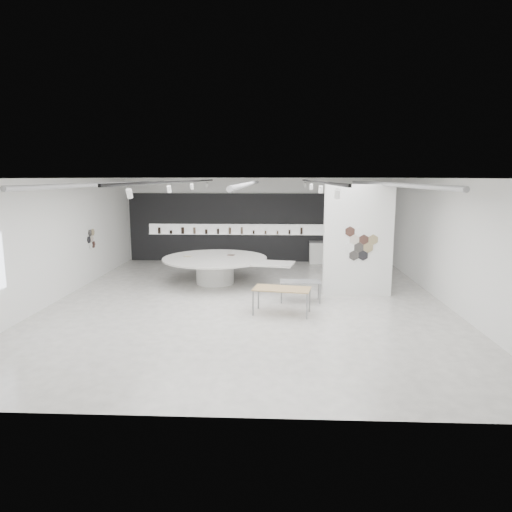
{
  "coord_description": "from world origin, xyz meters",
  "views": [
    {
      "loc": [
        0.85,
        -13.78,
        3.84
      ],
      "look_at": [
        0.18,
        1.2,
        1.23
      ],
      "focal_mm": 32.0,
      "sensor_mm": 36.0,
      "label": 1
    }
  ],
  "objects_px": {
    "partition_column": "(358,241)",
    "sample_table_stone": "(300,283)",
    "display_island": "(217,267)",
    "sample_table_wood": "(282,290)",
    "kitchen_counter": "(328,252)"
  },
  "relations": [
    {
      "from": "partition_column",
      "to": "sample_table_stone",
      "type": "bearing_deg",
      "value": -153.98
    },
    {
      "from": "partition_column",
      "to": "kitchen_counter",
      "type": "distance_m",
      "value": 5.7
    },
    {
      "from": "partition_column",
      "to": "display_island",
      "type": "xyz_separation_m",
      "value": [
        -4.79,
        1.36,
        -1.17
      ]
    },
    {
      "from": "partition_column",
      "to": "display_island",
      "type": "height_order",
      "value": "partition_column"
    },
    {
      "from": "sample_table_wood",
      "to": "kitchen_counter",
      "type": "height_order",
      "value": "kitchen_counter"
    },
    {
      "from": "partition_column",
      "to": "sample_table_stone",
      "type": "height_order",
      "value": "partition_column"
    },
    {
      "from": "sample_table_stone",
      "to": "kitchen_counter",
      "type": "distance_m",
      "value": 6.66
    },
    {
      "from": "display_island",
      "to": "sample_table_wood",
      "type": "distance_m",
      "value": 4.3
    },
    {
      "from": "partition_column",
      "to": "sample_table_stone",
      "type": "relative_size",
      "value": 2.88
    },
    {
      "from": "sample_table_wood",
      "to": "kitchen_counter",
      "type": "relative_size",
      "value": 0.98
    },
    {
      "from": "display_island",
      "to": "kitchen_counter",
      "type": "distance_m",
      "value": 6.14
    },
    {
      "from": "display_island",
      "to": "sample_table_stone",
      "type": "distance_m",
      "value": 3.69
    },
    {
      "from": "partition_column",
      "to": "kitchen_counter",
      "type": "bearing_deg",
      "value": 93.14
    },
    {
      "from": "display_island",
      "to": "sample_table_wood",
      "type": "height_order",
      "value": "display_island"
    },
    {
      "from": "display_island",
      "to": "kitchen_counter",
      "type": "relative_size",
      "value": 2.94
    }
  ]
}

